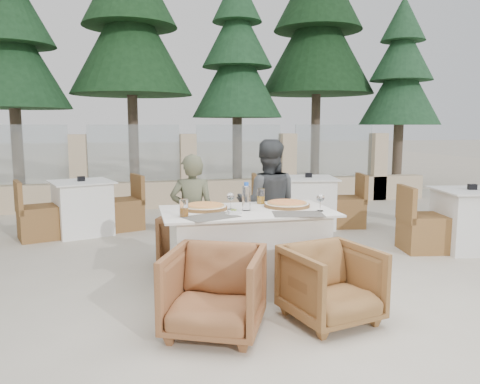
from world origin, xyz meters
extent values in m
plane|color=beige|center=(0.00, 0.00, 0.00)|extent=(80.00, 80.00, 0.00)
cube|color=beige|center=(0.00, 14.00, 0.01)|extent=(30.00, 16.00, 0.01)
cone|color=#1D4523|center=(-3.50, 7.00, 2.75)|extent=(2.42, 2.42, 5.50)
cone|color=#1B411E|center=(-1.00, 7.50, 3.25)|extent=(2.86, 2.86, 6.50)
cone|color=#214E2A|center=(1.50, 7.20, 2.50)|extent=(2.20, 2.20, 5.00)
cone|color=#17391A|center=(3.80, 7.80, 3.40)|extent=(2.99, 2.99, 6.80)
cone|color=#24522F|center=(5.50, 6.50, 2.25)|extent=(1.98, 1.98, 4.50)
cube|color=#5F5B52|center=(-0.39, -0.19, 0.77)|extent=(0.53, 0.45, 0.00)
cube|color=#57524B|center=(0.40, -0.24, 0.77)|extent=(0.50, 0.39, 0.00)
cylinder|color=orange|center=(-0.38, 0.19, 0.80)|extent=(0.53, 0.53, 0.06)
cylinder|color=#E54F1F|center=(0.43, 0.16, 0.80)|extent=(0.49, 0.49, 0.06)
cylinder|color=#A4C2D8|center=(-0.01, 0.05, 0.90)|extent=(0.10, 0.10, 0.27)
cylinder|color=orange|center=(-0.61, -0.13, 0.85)|extent=(0.09, 0.09, 0.15)
cylinder|color=gold|center=(0.22, 0.38, 0.85)|extent=(0.09, 0.09, 0.15)
imported|color=brown|center=(-0.39, 0.87, 0.31)|extent=(0.89, 0.90, 0.62)
imported|color=#986637|center=(0.48, 0.66, 0.27)|extent=(0.70, 0.71, 0.53)
imported|color=brown|center=(-0.47, -0.82, 0.32)|extent=(0.92, 0.93, 0.65)
imported|color=brown|center=(0.48, -0.81, 0.31)|extent=(0.79, 0.81, 0.61)
imported|color=#565840|center=(-0.44, 0.64, 0.64)|extent=(0.51, 0.38, 1.27)
imported|color=#3B3E40|center=(0.39, 0.69, 0.71)|extent=(0.80, 0.70, 1.41)
camera|label=1|loc=(-1.03, -4.14, 1.56)|focal=35.00mm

